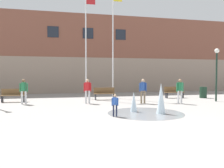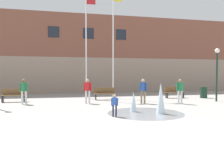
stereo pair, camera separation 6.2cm
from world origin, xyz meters
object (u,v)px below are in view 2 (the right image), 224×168
Objects in this scene: park_bench_far_right at (174,92)px; lamp_post_right_lane at (217,67)px; park_bench_near_trashcan at (105,93)px; flagpole_left at (86,43)px; teen_by_trashcan at (143,89)px; adult_near_bench at (24,89)px; child_with_pink_shirt at (115,104)px; flagpole_right at (113,41)px; park_bench_center at (14,95)px; adult_in_red at (180,89)px; trash_can at (204,92)px; adult_watching at (88,89)px.

lamp_post_right_lane is at bearing -58.75° from park_bench_far_right.
flagpole_left is (-1.26, 1.08, 3.89)m from park_bench_near_trashcan.
teen_by_trashcan and adult_near_bench have the same top height.
child_with_pink_shirt is 0.11× the size of flagpole_right.
lamp_post_right_lane reaches higher than park_bench_center.
adult_in_red is at bearing -17.05° from park_bench_center.
lamp_post_right_lane is (8.25, 4.09, 1.86)m from child_with_pink_shirt.
flagpole_left is at bearing 139.49° from park_bench_near_trashcan.
flagpole_left is at bearing 170.69° from trash_can.
child_with_pink_shirt is at bearing -96.41° from park_bench_near_trashcan.
flagpole_right is 2.32× the size of lamp_post_right_lane.
adult_in_red is 6.69m from flagpole_right.
flagpole_left reaches higher than lamp_post_right_lane.
adult_watching is (3.98, -0.46, 0.00)m from adult_near_bench.
park_bench_far_right is 8.09m from flagpole_left.
teen_by_trashcan is 5.65m from lamp_post_right_lane.
park_bench_far_right is 11.36m from adult_near_bench.
teen_by_trashcan is 1.00× the size of adult_watching.
adult_in_red is at bearing -61.68° from adult_watching.
park_bench_near_trashcan is at bearing -166.61° from adult_in_red.
flagpole_right reaches higher than trash_can.
teen_by_trashcan is 6.45m from trash_can.
child_with_pink_shirt is at bearing -101.97° from flagpole_right.
adult_in_red is 5.96m from adult_watching.
adult_watching is 0.18× the size of flagpole_right.
park_bench_center and park_bench_far_right have the same top height.
adult_in_red reaches higher than park_bench_far_right.
park_bench_center is 1.01× the size of adult_near_bench.
park_bench_near_trashcan is at bearing -97.68° from teen_by_trashcan.
child_with_pink_shirt is at bearing -133.37° from park_bench_far_right.
lamp_post_right_lane is at bearing 63.70° from adult_in_red.
lamp_post_right_lane is (1.72, -2.83, 1.96)m from park_bench_far_right.
trash_can is (3.76, 2.96, -0.48)m from adult_in_red.
adult_in_red is at bearing -168.07° from lamp_post_right_lane.
child_with_pink_shirt is 1.10× the size of trash_can.
lamp_post_right_lane reaches higher than teen_by_trashcan.
park_bench_far_right is (12.14, 0.23, 0.00)m from park_bench_center.
teen_by_trashcan is at bearing -53.22° from park_bench_near_trashcan.
park_bench_far_right is 3.82m from adult_in_red.
adult_watching is (-7.25, -2.09, 0.45)m from park_bench_far_right.
child_with_pink_shirt is 10.89m from trash_can.
flagpole_left is 9.73m from lamp_post_right_lane.
trash_can is (7.15, -1.53, -4.11)m from flagpole_right.
park_bench_near_trashcan is 1.01× the size of adult_near_bench.
adult_in_red and teen_by_trashcan have the same top height.
park_bench_near_trashcan is at bearing 116.11° from adult_near_bench.
park_bench_far_right is 4.70m from teen_by_trashcan.
trash_can is (8.83, 6.37, -0.13)m from child_with_pink_shirt.
lamp_post_right_lane is at bearing 135.53° from teen_by_trashcan.
flagpole_left is (-3.30, 3.81, 3.43)m from teen_by_trashcan.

